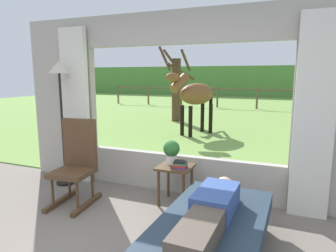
% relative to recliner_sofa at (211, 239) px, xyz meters
% --- Properties ---
extents(back_wall_with_window, '(5.20, 0.12, 2.55)m').
position_rel_recliner_sofa_xyz_m(back_wall_with_window, '(-0.83, 1.46, 1.03)').
color(back_wall_with_window, '#ADA599').
rests_on(back_wall_with_window, ground_plane).
extents(curtain_panel_left, '(0.44, 0.10, 2.40)m').
position_rel_recliner_sofa_xyz_m(curtain_panel_left, '(-2.52, 1.32, 0.98)').
color(curtain_panel_left, silver).
rests_on(curtain_panel_left, ground_plane).
extents(curtain_panel_right, '(0.44, 0.10, 2.40)m').
position_rel_recliner_sofa_xyz_m(curtain_panel_right, '(0.86, 1.32, 0.98)').
color(curtain_panel_right, silver).
rests_on(curtain_panel_right, ground_plane).
extents(outdoor_pasture_lawn, '(36.00, 21.68, 0.02)m').
position_rel_recliner_sofa_xyz_m(outdoor_pasture_lawn, '(-0.83, 12.36, -0.21)').
color(outdoor_pasture_lawn, '#759E47').
rests_on(outdoor_pasture_lawn, ground_plane).
extents(distant_hill_ridge, '(36.00, 2.00, 2.40)m').
position_rel_recliner_sofa_xyz_m(distant_hill_ridge, '(-0.83, 22.20, 0.98)').
color(distant_hill_ridge, '#4F823A').
rests_on(distant_hill_ridge, ground_plane).
extents(recliner_sofa, '(0.96, 1.73, 0.42)m').
position_rel_recliner_sofa_xyz_m(recliner_sofa, '(0.00, 0.00, 0.00)').
color(recliner_sofa, black).
rests_on(recliner_sofa, ground_plane).
extents(reclining_person, '(0.36, 1.43, 0.22)m').
position_rel_recliner_sofa_xyz_m(reclining_person, '(0.00, -0.05, 0.30)').
color(reclining_person, '#334C8C').
rests_on(reclining_person, recliner_sofa).
extents(rocking_chair, '(0.53, 0.72, 1.12)m').
position_rel_recliner_sofa_xyz_m(rocking_chair, '(-1.98, 0.61, 0.33)').
color(rocking_chair, '#4C331E').
rests_on(rocking_chair, ground_plane).
extents(side_table, '(0.44, 0.44, 0.52)m').
position_rel_recliner_sofa_xyz_m(side_table, '(-0.74, 1.05, 0.21)').
color(side_table, '#4C331E').
rests_on(side_table, ground_plane).
extents(potted_plant, '(0.22, 0.22, 0.32)m').
position_rel_recliner_sofa_xyz_m(potted_plant, '(-0.82, 1.11, 0.48)').
color(potted_plant, silver).
rests_on(potted_plant, side_table).
extents(book_stack, '(0.19, 0.17, 0.09)m').
position_rel_recliner_sofa_xyz_m(book_stack, '(-0.65, 0.99, 0.34)').
color(book_stack, '#59336B').
rests_on(book_stack, side_table).
extents(floor_lamp_left, '(0.32, 0.32, 1.90)m').
position_rel_recliner_sofa_xyz_m(floor_lamp_left, '(-2.61, 1.10, 1.31)').
color(floor_lamp_left, black).
rests_on(floor_lamp_left, ground_plane).
extents(horse, '(1.14, 1.76, 1.73)m').
position_rel_recliner_sofa_xyz_m(horse, '(-1.83, 5.52, 0.94)').
color(horse, brown).
rests_on(horse, outdoor_pasture_lawn).
extents(pasture_tree, '(1.41, 1.14, 2.71)m').
position_rel_recliner_sofa_xyz_m(pasture_tree, '(-3.18, 7.66, 1.06)').
color(pasture_tree, '#4C3823').
rests_on(pasture_tree, outdoor_pasture_lawn).
extents(pasture_fence_line, '(16.10, 0.10, 1.10)m').
position_rel_recliner_sofa_xyz_m(pasture_fence_line, '(-0.83, 12.94, 0.53)').
color(pasture_fence_line, brown).
rests_on(pasture_fence_line, outdoor_pasture_lawn).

